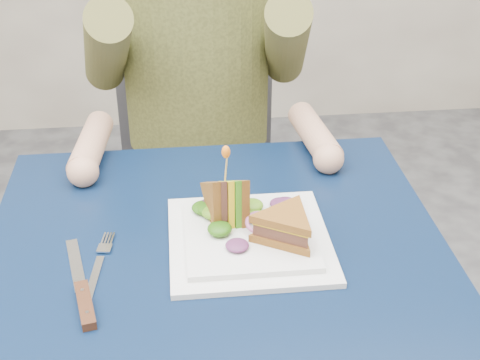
{
  "coord_description": "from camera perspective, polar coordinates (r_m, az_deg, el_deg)",
  "views": [
    {
      "loc": [
        -0.05,
        -0.85,
        1.38
      ],
      "look_at": [
        0.04,
        0.08,
        0.82
      ],
      "focal_mm": 50.0,
      "sensor_mm": 36.0,
      "label": 1
    }
  ],
  "objects": [
    {
      "name": "table",
      "position": [
        1.12,
        -1.81,
        -9.76
      ],
      "size": [
        0.75,
        0.75,
        0.73
      ],
      "color": "black",
      "rests_on": "ground"
    },
    {
      "name": "knife",
      "position": [
        1.01,
        -13.22,
        -9.67
      ],
      "size": [
        0.07,
        0.22,
        0.02
      ],
      "color": "silver",
      "rests_on": "table"
    },
    {
      "name": "chair",
      "position": [
        1.79,
        -3.6,
        2.95
      ],
      "size": [
        0.42,
        0.4,
        0.93
      ],
      "color": "#47474C",
      "rests_on": "ground"
    },
    {
      "name": "toothpick",
      "position": [
        1.07,
        -1.19,
        1.09
      ],
      "size": [
        0.01,
        0.01,
        0.06
      ],
      "primitive_type": "cylinder",
      "rotation": [
        0.14,
        0.07,
        0.0
      ],
      "color": "tan",
      "rests_on": "sandwich_upright"
    },
    {
      "name": "lettuce_spill",
      "position": [
        1.09,
        1.01,
        -3.75
      ],
      "size": [
        0.15,
        0.13,
        0.02
      ],
      "primitive_type": null,
      "color": "#337A14",
      "rests_on": "plate"
    },
    {
      "name": "onion_ring",
      "position": [
        1.08,
        1.57,
        -3.65
      ],
      "size": [
        0.04,
        0.04,
        0.02
      ],
      "primitive_type": "torus",
      "rotation": [
        0.44,
        0.0,
        0.0
      ],
      "color": "#9E4C7A",
      "rests_on": "plate"
    },
    {
      "name": "diner",
      "position": [
        1.54,
        -3.84,
        13.33
      ],
      "size": [
        0.54,
        0.59,
        0.74
      ],
      "color": "#484B22",
      "rests_on": "chair"
    },
    {
      "name": "sandwich_upright",
      "position": [
        1.1,
        -1.16,
        -1.81
      ],
      "size": [
        0.08,
        0.13,
        0.13
      ],
      "color": "brown",
      "rests_on": "plate"
    },
    {
      "name": "plate",
      "position": [
        1.09,
        0.8,
        -4.97
      ],
      "size": [
        0.26,
        0.26,
        0.02
      ],
      "color": "white",
      "rests_on": "table"
    },
    {
      "name": "toothpick_frill",
      "position": [
        1.05,
        -1.21,
        2.41
      ],
      "size": [
        0.01,
        0.01,
        0.02
      ],
      "primitive_type": "ellipsoid",
      "color": "orange",
      "rests_on": "sandwich_upright"
    },
    {
      "name": "fork",
      "position": [
        1.06,
        -12.05,
        -7.4
      ],
      "size": [
        0.04,
        0.18,
        0.01
      ],
      "color": "silver",
      "rests_on": "table"
    },
    {
      "name": "sandwich_flat",
      "position": [
        1.06,
        3.95,
        -3.98
      ],
      "size": [
        0.16,
        0.16,
        0.05
      ],
      "color": "brown",
      "rests_on": "plate"
    }
  ]
}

